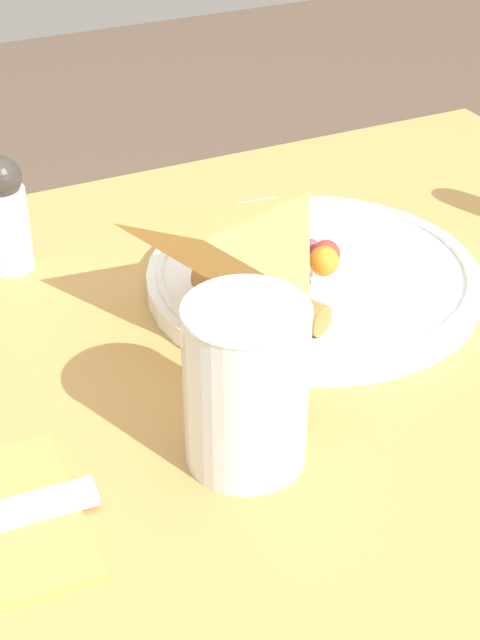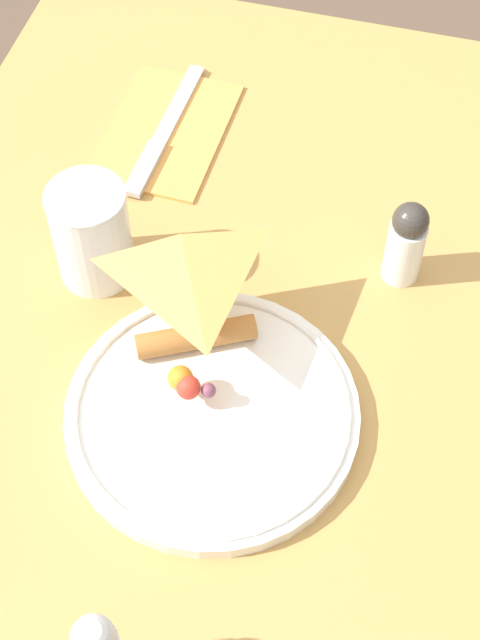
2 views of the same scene
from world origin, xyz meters
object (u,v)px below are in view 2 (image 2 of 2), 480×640
(dining_table, at_px, (197,370))
(butter_knife, at_px, (162,135))
(milk_glass, at_px, (92,237))
(pepper_shaker, at_px, (406,242))
(plate_pizza, at_px, (211,408))
(napkin_folded, at_px, (166,131))

(dining_table, height_order, butter_knife, butter_knife)
(dining_table, relative_size, butter_knife, 4.29)
(dining_table, distance_m, milk_glass, 0.21)
(pepper_shaker, bearing_deg, dining_table, 114.76)
(plate_pizza, xyz_separation_m, napkin_folded, (0.34, 0.15, -0.01))
(napkin_folded, distance_m, butter_knife, 0.01)
(dining_table, xyz_separation_m, milk_glass, (0.02, 0.10, 0.18))
(plate_pizza, xyz_separation_m, butter_knife, (0.33, 0.15, -0.01))
(napkin_folded, relative_size, pepper_shaker, 1.96)
(plate_pizza, bearing_deg, dining_table, 24.30)
(milk_glass, relative_size, pepper_shaker, 1.12)
(pepper_shaker, bearing_deg, napkin_folded, 65.46)
(dining_table, xyz_separation_m, pepper_shaker, (0.09, -0.19, 0.18))
(dining_table, relative_size, plate_pizza, 3.50)
(napkin_folded, xyz_separation_m, butter_knife, (-0.01, 0.00, 0.00))
(dining_table, height_order, milk_glass, milk_glass)
(dining_table, bearing_deg, milk_glass, 81.51)
(plate_pizza, bearing_deg, butter_knife, 24.61)
(pepper_shaker, bearing_deg, plate_pizza, 146.11)
(dining_table, bearing_deg, butter_knife, 24.79)
(plate_pizza, bearing_deg, pepper_shaker, -33.89)
(plate_pizza, distance_m, milk_glass, 0.21)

